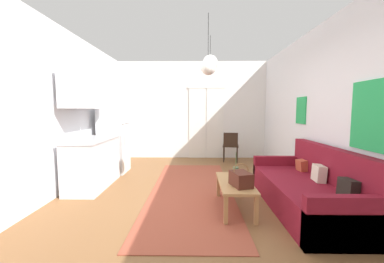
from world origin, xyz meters
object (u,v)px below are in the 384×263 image
handbag (241,179)px  pendant_lamp_near (208,67)px  accent_chair (231,145)px  pendant_lamp_far (210,63)px  coffee_table (235,185)px  bamboo_vase (236,172)px  couch (310,191)px  refrigerator (114,137)px

handbag → pendant_lamp_near: pendant_lamp_near is taller
pendant_lamp_near → accent_chair: bearing=74.6°
handbag → accent_chair: bearing=83.9°
handbag → accent_chair: size_ratio=0.45×
handbag → pendant_lamp_far: (-0.33, 1.49, 1.81)m
accent_chair → pendant_lamp_far: 2.65m
handbag → pendant_lamp_far: size_ratio=0.56×
coffee_table → handbag: (0.04, -0.20, 0.15)m
bamboo_vase → accent_chair: 2.91m
coffee_table → couch: bearing=-0.3°
accent_chair → couch: bearing=111.1°
couch → bamboo_vase: (-1.02, 0.19, 0.21)m
bamboo_vase → refrigerator: size_ratio=0.24×
couch → pendant_lamp_near: 2.30m
bamboo_vase → accent_chair: accent_chair is taller
coffee_table → bamboo_vase: bearing=77.4°
accent_chair → pendant_lamp_near: 3.31m
coffee_table → handbag: 0.25m
couch → handbag: 1.06m
handbag → pendant_lamp_near: bearing=131.8°
couch → bamboo_vase: bearing=169.4°
couch → pendant_lamp_near: (-1.44, 0.28, 1.77)m
couch → pendant_lamp_near: size_ratio=2.36×
bamboo_vase → pendant_lamp_far: bearing=106.4°
pendant_lamp_near → pendant_lamp_far: size_ratio=1.38×
accent_chair → handbag: bearing=92.8°
refrigerator → accent_chair: 3.03m
coffee_table → handbag: bearing=-77.7°
refrigerator → pendant_lamp_near: (2.03, -1.70, 1.23)m
coffee_table → pendant_lamp_far: 2.37m
coffee_table → handbag: size_ratio=2.81×
coffee_table → pendant_lamp_far: bearing=102.4°
bamboo_vase → handbag: bearing=-89.7°
coffee_table → bamboo_vase: bamboo_vase is taller
pendant_lamp_far → accent_chair: bearing=69.1°
couch → coffee_table: size_ratio=2.06×
coffee_table → accent_chair: (0.40, 3.07, 0.12)m
pendant_lamp_near → handbag: bearing=-48.2°
refrigerator → handbag: bearing=-41.5°
refrigerator → pendant_lamp_far: pendant_lamp_far is taller
pendant_lamp_far → bamboo_vase: bearing=-73.6°
pendant_lamp_far → coffee_table: bearing=-77.6°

